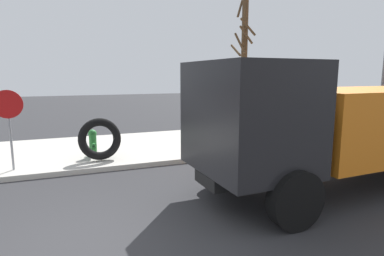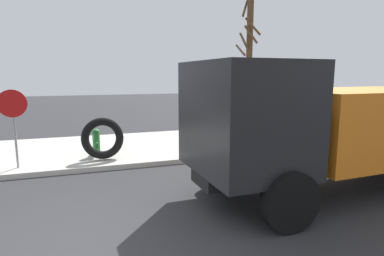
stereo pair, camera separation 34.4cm
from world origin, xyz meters
name	(u,v)px [view 1 (the left image)]	position (x,y,z in m)	size (l,w,h in m)	color
ground_plane	(93,245)	(0.00, 0.00, 0.00)	(80.00, 80.00, 0.00)	#2D2D30
sidewalk_curb	(79,152)	(0.00, 6.50, 0.07)	(36.00, 5.00, 0.15)	#BCB7AD
fire_hydrant	(93,142)	(0.41, 5.35, 0.61)	(0.26, 0.60, 0.87)	#2D8438
loose_tire	(100,139)	(0.59, 4.84, 0.80)	(1.28, 1.28, 0.24)	black
stop_sign	(9,115)	(-1.75, 4.60, 1.67)	(0.76, 0.08, 2.19)	gray
dump_truck_orange	(332,124)	(5.47, 0.59, 1.61)	(7.09, 3.02, 3.00)	orange
bare_tree	(244,66)	(6.24, 6.04, 3.07)	(0.72, 0.79, 5.62)	#4C3823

